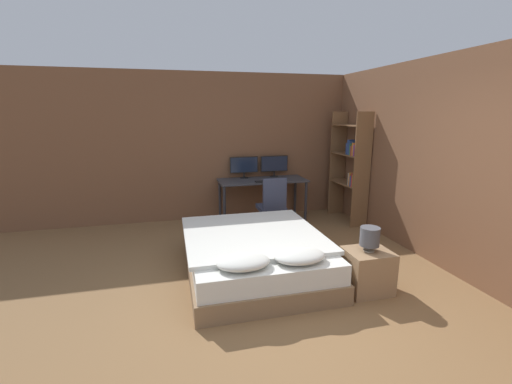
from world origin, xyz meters
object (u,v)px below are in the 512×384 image
Objects in this scene: desk at (262,184)px; bookshelf at (352,162)px; keyboard at (266,181)px; office_chair at (272,211)px; monitor_left at (244,166)px; bedside_lamp at (370,237)px; computer_mouse at (280,180)px; monitor_right at (274,165)px; nightstand at (367,271)px; bed at (255,254)px.

desk is 0.81× the size of bookshelf.
keyboard is 1.60m from bookshelf.
monitor_left is at bearing 106.59° from office_chair.
bookshelf is (1.09, 2.38, 0.47)m from bedside_lamp.
monitor_left is 0.76m from computer_mouse.
computer_mouse is at bearing -38.30° from monitor_left.
monitor_right is at bearing 87.35° from computer_mouse.
office_chair is (-0.47, 2.15, -0.28)m from bedside_lamp.
bedside_lamp is 2.67m from keyboard.
bedside_lamp is 2.89m from desk.
computer_mouse is 0.71m from office_chair.
monitor_left is (-0.75, 3.08, 0.77)m from nightstand.
bed is 2.65m from monitor_right.
bookshelf reaches higher than monitor_right.
bookshelf is (1.25, -0.70, 0.11)m from monitor_right.
office_chair is (-0.47, 2.15, 0.13)m from nightstand.
bedside_lamp is 0.51× the size of monitor_left.
bedside_lamp is at bearing -114.67° from bookshelf.
bedside_lamp is 0.14× the size of bookshelf.
computer_mouse is (0.28, -0.22, 0.11)m from desk.
monitor_right is (0.30, 0.23, 0.32)m from desk.
office_chair is at bearing -92.42° from keyboard.
desk is 1.70× the size of office_chair.
monitor_left is 0.27× the size of bookshelf.
monitor_right is at bearing 71.15° from office_chair.
bookshelf reaches higher than nightstand.
office_chair is at bearing -108.85° from monitor_right.
computer_mouse reaches higher than bed.
monitor_right is (-0.16, 3.08, 0.77)m from nightstand.
monitor_left is 1.44× the size of keyboard.
bedside_lamp is 0.51× the size of monitor_right.
bookshelf reaches higher than monitor_left.
bed is 1.40m from bedside_lamp.
bookshelf is (1.57, 0.23, 0.75)m from office_chair.
monitor_right is 1.44× the size of keyboard.
computer_mouse is at bearing 63.40° from bed.
bookshelf is (1.09, 2.38, 0.87)m from nightstand.
keyboard is at bearing -90.00° from desk.
monitor_left is 7.65× the size of computer_mouse.
bed is 1.01× the size of bookshelf.
desk is at bearing 162.96° from bookshelf.
monitor_right reaches higher than nightstand.
desk is (-0.45, 2.85, 0.45)m from nightstand.
bedside_lamp is at bearing -80.22° from keyboard.
bedside_lamp is (1.13, -0.73, 0.40)m from bed.
bed is at bearing -99.10° from monitor_left.
monitor_left is (-0.75, 3.08, 0.36)m from bedside_lamp.
keyboard is 0.28m from computer_mouse.
computer_mouse is (0.28, 0.00, 0.01)m from keyboard.
computer_mouse is at bearing 93.86° from bedside_lamp.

